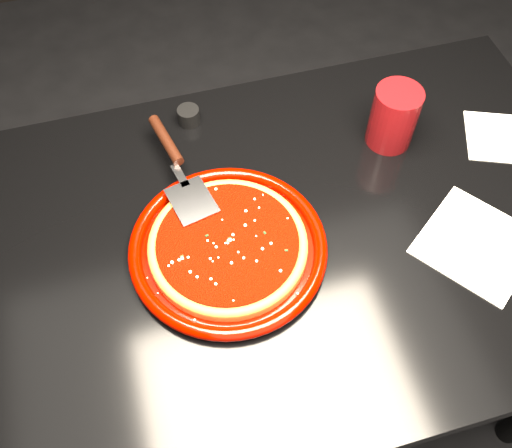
% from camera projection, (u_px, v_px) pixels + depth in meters
% --- Properties ---
extents(floor, '(4.00, 4.00, 0.01)m').
position_uv_depth(floor, '(283.00, 369.00, 1.68)').
color(floor, black).
rests_on(floor, ground).
extents(table, '(1.20, 0.80, 0.75)m').
position_uv_depth(table, '(289.00, 315.00, 1.36)').
color(table, black).
rests_on(table, floor).
extents(plate, '(0.39, 0.39, 0.03)m').
position_uv_depth(plate, '(228.00, 247.00, 1.01)').
color(plate, '#750600').
rests_on(plate, table).
extents(pizza_crust, '(0.31, 0.31, 0.01)m').
position_uv_depth(pizza_crust, '(228.00, 246.00, 1.01)').
color(pizza_crust, olive).
rests_on(pizza_crust, plate).
extents(pizza_crust_rim, '(0.31, 0.31, 0.02)m').
position_uv_depth(pizza_crust_rim, '(228.00, 244.00, 1.00)').
color(pizza_crust_rim, olive).
rests_on(pizza_crust_rim, plate).
extents(pizza_sauce, '(0.28, 0.28, 0.01)m').
position_uv_depth(pizza_sauce, '(228.00, 243.00, 1.00)').
color(pizza_sauce, '#6D0D01').
rests_on(pizza_sauce, plate).
extents(parmesan_dusting, '(0.24, 0.24, 0.01)m').
position_uv_depth(parmesan_dusting, '(227.00, 240.00, 0.99)').
color(parmesan_dusting, '#FFF1CA').
rests_on(parmesan_dusting, plate).
extents(basil_flecks, '(0.22, 0.22, 0.00)m').
position_uv_depth(basil_flecks, '(227.00, 241.00, 0.99)').
color(basil_flecks, black).
rests_on(basil_flecks, plate).
extents(pizza_server, '(0.15, 0.32, 0.02)m').
position_uv_depth(pizza_server, '(179.00, 167.00, 1.07)').
color(pizza_server, silver).
rests_on(pizza_server, plate).
extents(cup, '(0.12, 0.12, 0.13)m').
position_uv_depth(cup, '(394.00, 117.00, 1.11)').
color(cup, maroon).
rests_on(cup, table).
extents(napkin_a, '(0.26, 0.26, 0.00)m').
position_uv_depth(napkin_a, '(476.00, 244.00, 1.03)').
color(napkin_a, silver).
rests_on(napkin_a, table).
extents(napkin_b, '(0.17, 0.17, 0.00)m').
position_uv_depth(napkin_b, '(497.00, 137.00, 1.17)').
color(napkin_b, silver).
rests_on(napkin_b, table).
extents(ramekin, '(0.05, 0.05, 0.03)m').
position_uv_depth(ramekin, '(189.00, 116.00, 1.18)').
color(ramekin, black).
rests_on(ramekin, table).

